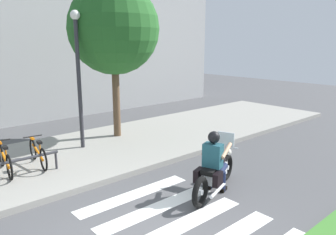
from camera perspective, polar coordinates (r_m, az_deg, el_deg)
The scene contains 10 objects.
sidewalk at distance 9.60m, azimuth -21.26°, elevation -7.55°, with size 24.00×4.40×0.15m, color gray.
crosswalk_stripe_2 at distance 6.38m, azimuth 2.92°, elevation -18.02°, with size 2.80×0.40×0.01m, color white.
crosswalk_stripe_3 at distance 6.90m, azimuth -1.89°, elevation -15.47°, with size 2.80×0.40×0.01m, color white.
crosswalk_stripe_4 at distance 7.47m, azimuth -5.90°, elevation -13.21°, with size 2.80×0.40×0.01m, color white.
motorcycle at distance 7.44m, azimuth 8.20°, elevation -9.50°, with size 2.12×0.94×1.24m.
rider at distance 7.24m, azimuth 8.04°, elevation -7.00°, with size 0.74×0.67×1.45m.
bicycle_3 at distance 8.99m, azimuth -26.58°, elevation -6.59°, with size 0.48×1.70×0.75m.
bicycle_4 at distance 9.20m, azimuth -21.75°, elevation -5.78°, with size 0.48×1.60×0.71m.
street_lamp at distance 10.00m, azimuth -15.38°, elevation 8.22°, with size 0.28×0.28×4.19m.
tree_near_rack at distance 11.07m, azimuth -9.44°, elevation 14.97°, with size 2.97×2.97×5.22m.
Camera 1 is at (-2.92, -3.91, 3.27)m, focal length 34.96 mm.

